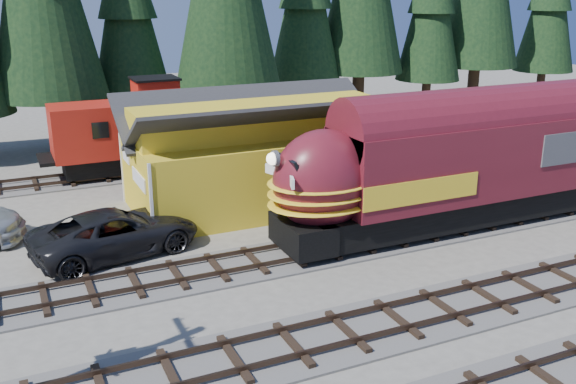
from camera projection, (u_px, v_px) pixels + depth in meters
name	position (u px, v px, depth m)	size (l,w,h in m)	color
ground	(379.00, 292.00, 21.96)	(120.00, 120.00, 0.00)	#6B665B
track_siding	(518.00, 214.00, 29.37)	(68.00, 3.20, 0.33)	#4C4947
track_spur	(31.00, 185.00, 33.55)	(32.00, 3.20, 0.33)	#4C4947
depot	(262.00, 143.00, 30.14)	(12.80, 7.00, 5.30)	gold
locomotive	(448.00, 170.00, 26.91)	(16.87, 3.35, 4.59)	black
caboose	(142.00, 131.00, 35.19)	(9.37, 2.72, 4.87)	black
pickup_truck_a	(116.00, 233.00, 24.84)	(2.98, 6.47, 1.80)	black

